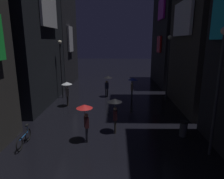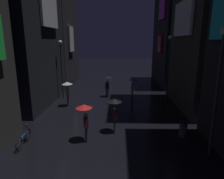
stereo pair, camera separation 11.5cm
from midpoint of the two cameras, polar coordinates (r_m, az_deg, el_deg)
building_right_far at (r=27.26m, az=17.19°, el=14.83°), size 4.25×8.91×12.58m
pedestrian_midstreet_left_red at (r=11.08m, az=-7.99°, el=-6.60°), size 0.90×0.90×2.12m
pedestrian_midstreet_centre_black at (r=19.79m, az=-1.42°, el=2.59°), size 0.90×0.90×2.12m
pedestrian_foreground_left_clear at (r=17.39m, az=-12.92°, el=0.67°), size 0.90×0.90×2.12m
pedestrian_foreground_right_black at (r=12.03m, az=0.57°, el=-4.79°), size 0.90×0.90×2.12m
pedestrian_far_right_blue at (r=18.94m, az=5.74°, el=2.01°), size 0.90×0.90×2.12m
bicycle_parked_at_storefront at (r=12.02m, az=-24.11°, el=-12.68°), size 0.16×1.82×0.96m
streetlamp_right_far at (r=19.03m, az=15.59°, el=7.82°), size 0.36×0.36×5.98m
streetlamp_right_near at (r=10.23m, az=27.93°, el=2.37°), size 0.36×0.36×6.09m
streetlamp_left_far at (r=19.76m, az=-14.53°, el=7.42°), size 0.36×0.36×5.55m
trash_bin at (r=12.64m, az=19.49°, el=-10.53°), size 0.46×0.46×0.93m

